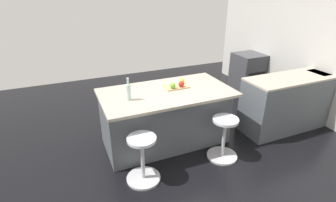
{
  "coord_description": "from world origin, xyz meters",
  "views": [
    {
      "loc": [
        1.33,
        3.04,
        2.34
      ],
      "look_at": [
        -0.02,
        -0.12,
        0.76
      ],
      "focal_mm": 27.67,
      "sensor_mm": 36.0,
      "label": 1
    }
  ],
  "objects_px": {
    "apple_red": "(181,84)",
    "water_bottle": "(128,91)",
    "stool_middle": "(143,160)",
    "cutting_board": "(176,87)",
    "apple_yellow": "(182,81)",
    "stool_by_window": "(224,139)",
    "apple_green": "(173,86)",
    "kitchen_island": "(166,117)",
    "oven_range": "(247,73)"
  },
  "relations": [
    {
      "from": "cutting_board",
      "to": "water_bottle",
      "type": "relative_size",
      "value": 1.15
    },
    {
      "from": "stool_middle",
      "to": "cutting_board",
      "type": "distance_m",
      "value": 1.25
    },
    {
      "from": "stool_by_window",
      "to": "apple_green",
      "type": "distance_m",
      "value": 1.07
    },
    {
      "from": "stool_by_window",
      "to": "stool_middle",
      "type": "distance_m",
      "value": 1.21
    },
    {
      "from": "stool_by_window",
      "to": "apple_yellow",
      "type": "relative_size",
      "value": 8.38
    },
    {
      "from": "kitchen_island",
      "to": "apple_green",
      "type": "bearing_deg",
      "value": 169.79
    },
    {
      "from": "stool_middle",
      "to": "water_bottle",
      "type": "relative_size",
      "value": 2.03
    },
    {
      "from": "stool_by_window",
      "to": "water_bottle",
      "type": "bearing_deg",
      "value": -25.9
    },
    {
      "from": "water_bottle",
      "to": "stool_middle",
      "type": "bearing_deg",
      "value": 87.92
    },
    {
      "from": "water_bottle",
      "to": "apple_red",
      "type": "bearing_deg",
      "value": -172.48
    },
    {
      "from": "oven_range",
      "to": "apple_yellow",
      "type": "xyz_separation_m",
      "value": [
        2.18,
        1.05,
        0.5
      ]
    },
    {
      "from": "oven_range",
      "to": "stool_middle",
      "type": "distance_m",
      "value": 3.64
    },
    {
      "from": "stool_by_window",
      "to": "water_bottle",
      "type": "height_order",
      "value": "water_bottle"
    },
    {
      "from": "kitchen_island",
      "to": "cutting_board",
      "type": "bearing_deg",
      "value": -165.3
    },
    {
      "from": "stool_by_window",
      "to": "apple_green",
      "type": "height_order",
      "value": "apple_green"
    },
    {
      "from": "apple_yellow",
      "to": "apple_green",
      "type": "distance_m",
      "value": 0.27
    },
    {
      "from": "stool_middle",
      "to": "apple_yellow",
      "type": "height_order",
      "value": "apple_yellow"
    },
    {
      "from": "cutting_board",
      "to": "apple_yellow",
      "type": "height_order",
      "value": "apple_yellow"
    },
    {
      "from": "kitchen_island",
      "to": "apple_yellow",
      "type": "distance_m",
      "value": 0.62
    },
    {
      "from": "apple_green",
      "to": "stool_by_window",
      "type": "bearing_deg",
      "value": 126.14
    },
    {
      "from": "apple_yellow",
      "to": "water_bottle",
      "type": "height_order",
      "value": "water_bottle"
    },
    {
      "from": "stool_middle",
      "to": "cutting_board",
      "type": "height_order",
      "value": "cutting_board"
    },
    {
      "from": "stool_by_window",
      "to": "apple_green",
      "type": "relative_size",
      "value": 7.35
    },
    {
      "from": "oven_range",
      "to": "cutting_board",
      "type": "xyz_separation_m",
      "value": [
        2.32,
        1.13,
        0.45
      ]
    },
    {
      "from": "apple_yellow",
      "to": "water_bottle",
      "type": "bearing_deg",
      "value": 15.46
    },
    {
      "from": "stool_middle",
      "to": "water_bottle",
      "type": "bearing_deg",
      "value": -92.08
    },
    {
      "from": "oven_range",
      "to": "stool_middle",
      "type": "height_order",
      "value": "oven_range"
    },
    {
      "from": "stool_middle",
      "to": "apple_yellow",
      "type": "relative_size",
      "value": 8.38
    },
    {
      "from": "stool_middle",
      "to": "stool_by_window",
      "type": "bearing_deg",
      "value": 180.0
    },
    {
      "from": "apple_red",
      "to": "water_bottle",
      "type": "distance_m",
      "value": 0.84
    },
    {
      "from": "cutting_board",
      "to": "apple_green",
      "type": "height_order",
      "value": "apple_green"
    },
    {
      "from": "apple_red",
      "to": "water_bottle",
      "type": "bearing_deg",
      "value": 7.52
    },
    {
      "from": "stool_by_window",
      "to": "apple_yellow",
      "type": "bearing_deg",
      "value": -72.13
    },
    {
      "from": "cutting_board",
      "to": "apple_red",
      "type": "relative_size",
      "value": 4.16
    },
    {
      "from": "stool_middle",
      "to": "apple_red",
      "type": "bearing_deg",
      "value": -141.23
    },
    {
      "from": "apple_red",
      "to": "water_bottle",
      "type": "height_order",
      "value": "water_bottle"
    },
    {
      "from": "apple_yellow",
      "to": "apple_green",
      "type": "relative_size",
      "value": 0.88
    },
    {
      "from": "cutting_board",
      "to": "stool_middle",
      "type": "bearing_deg",
      "value": 43.2
    },
    {
      "from": "stool_middle",
      "to": "apple_yellow",
      "type": "bearing_deg",
      "value": -138.53
    },
    {
      "from": "water_bottle",
      "to": "oven_range",
      "type": "bearing_deg",
      "value": -157.19
    },
    {
      "from": "apple_red",
      "to": "apple_yellow",
      "type": "bearing_deg",
      "value": -120.62
    },
    {
      "from": "stool_middle",
      "to": "water_bottle",
      "type": "height_order",
      "value": "water_bottle"
    },
    {
      "from": "oven_range",
      "to": "kitchen_island",
      "type": "xyz_separation_m",
      "value": [
        2.51,
        1.18,
        0.0
      ]
    },
    {
      "from": "oven_range",
      "to": "cutting_board",
      "type": "relative_size",
      "value": 2.5
    },
    {
      "from": "stool_by_window",
      "to": "water_bottle",
      "type": "distance_m",
      "value": 1.5
    },
    {
      "from": "stool_middle",
      "to": "cutting_board",
      "type": "relative_size",
      "value": 1.76
    },
    {
      "from": "kitchen_island",
      "to": "apple_red",
      "type": "xyz_separation_m",
      "value": [
        -0.25,
        0.01,
        0.5
      ]
    },
    {
      "from": "stool_by_window",
      "to": "apple_green",
      "type": "xyz_separation_m",
      "value": [
        0.5,
        -0.68,
        0.65
      ]
    },
    {
      "from": "kitchen_island",
      "to": "apple_green",
      "type": "height_order",
      "value": "apple_green"
    },
    {
      "from": "kitchen_island",
      "to": "oven_range",
      "type": "bearing_deg",
      "value": -154.84
    }
  ]
}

